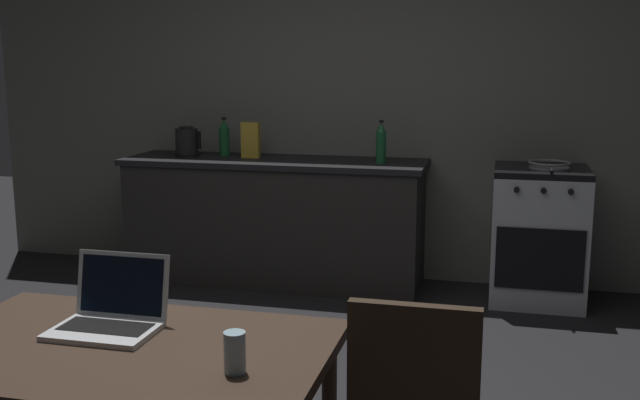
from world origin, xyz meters
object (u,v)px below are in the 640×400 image
at_px(electric_kettle, 187,142).
at_px(cereal_box, 251,140).
at_px(dining_table, 125,371).
at_px(frying_pan, 550,165).
at_px(drinking_glass, 235,352).
at_px(bottle, 381,143).
at_px(stove_oven, 538,235).
at_px(laptop, 110,315).
at_px(bottle_b, 224,138).

bearing_deg(electric_kettle, cereal_box, 2.37).
xyz_separation_m(dining_table, electric_kettle, (-1.16, 3.11, 0.33)).
height_order(frying_pan, drinking_glass, frying_pan).
relative_size(bottle, drinking_glass, 2.56).
bearing_deg(electric_kettle, frying_pan, -0.62).
xyz_separation_m(dining_table, bottle, (0.28, 3.06, 0.37)).
bearing_deg(dining_table, stove_oven, 66.80).
bearing_deg(frying_pan, bottle, -178.84).
bearing_deg(dining_table, bottle, 84.86).
height_order(bottle, cereal_box, bottle).
bearing_deg(laptop, bottle_b, 99.44).
height_order(dining_table, bottle_b, bottle_b).
bearing_deg(laptop, stove_oven, 59.22).
relative_size(drinking_glass, bottle_b, 0.40).
bearing_deg(bottle_b, laptop, -75.47).
distance_m(stove_oven, drinking_glass, 3.36).
bearing_deg(cereal_box, stove_oven, -0.64).
bearing_deg(electric_kettle, drinking_glass, -64.16).
bearing_deg(drinking_glass, bottle_b, 111.47).
height_order(bottle, frying_pan, bottle).
bearing_deg(frying_pan, bottle_b, 177.30).
bearing_deg(bottle, laptop, -97.40).
bearing_deg(stove_oven, dining_table, -113.20).
relative_size(stove_oven, frying_pan, 2.02).
bearing_deg(bottle_b, dining_table, -74.18).
xyz_separation_m(stove_oven, laptop, (-1.44, -2.99, 0.34)).
xyz_separation_m(bottle, cereal_box, (-0.96, 0.07, -0.01)).
bearing_deg(bottle_b, frying_pan, -2.70).
bearing_deg(drinking_glass, stove_oven, 73.65).
height_order(laptop, cereal_box, cereal_box).
distance_m(stove_oven, electric_kettle, 2.56).
height_order(dining_table, electric_kettle, electric_kettle).
bearing_deg(dining_table, electric_kettle, 110.54).
bearing_deg(bottle_b, stove_oven, -2.11).
distance_m(frying_pan, cereal_box, 2.06).
height_order(stove_oven, drinking_glass, stove_oven).
xyz_separation_m(stove_oven, electric_kettle, (-2.50, 0.00, 0.55)).
bearing_deg(dining_table, cereal_box, 102.27).
bearing_deg(bottle_b, bottle, -6.29).
relative_size(dining_table, laptop, 3.84).
distance_m(dining_table, cereal_box, 3.22).
bearing_deg(frying_pan, drinking_glass, -107.21).
distance_m(bottle, bottle_b, 1.19).
height_order(electric_kettle, bottle, bottle).
distance_m(dining_table, frying_pan, 3.38).
height_order(stove_oven, cereal_box, cereal_box).
relative_size(laptop, cereal_box, 1.25).
relative_size(stove_oven, drinking_glass, 7.81).
relative_size(cereal_box, bottle_b, 0.90).
relative_size(dining_table, cereal_box, 4.81).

